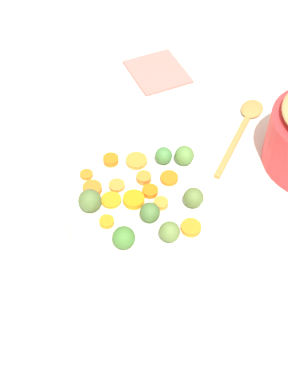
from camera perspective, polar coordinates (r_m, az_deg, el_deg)
tabletop at (r=1.00m, az=-0.41°, el=-5.01°), size 2.40×2.40×0.02m
serving_bowl_carrots at (r=0.97m, az=0.00°, el=-2.03°), size 0.28×0.28×0.09m
carrot_slice_0 at (r=0.89m, az=5.10°, el=-3.86°), size 0.04×0.04×0.01m
carrot_slice_1 at (r=0.94m, az=-2.96°, el=0.71°), size 0.04×0.04×0.01m
carrot_slice_2 at (r=0.92m, az=-3.57°, el=-0.87°), size 0.04×0.04×0.01m
carrot_slice_3 at (r=0.98m, az=-3.61°, el=3.48°), size 0.04×0.04×0.01m
carrot_slice_4 at (r=0.98m, az=-0.82°, el=3.39°), size 0.04×0.04×0.01m
carrot_slice_5 at (r=0.92m, az=1.84°, el=-1.23°), size 0.04×0.04×0.01m
carrot_slice_6 at (r=0.95m, az=2.73°, el=1.50°), size 0.04×0.04×0.01m
carrot_slice_7 at (r=0.97m, az=-6.25°, el=1.88°), size 0.03×0.03×0.01m
carrot_slice_8 at (r=0.89m, az=-4.05°, el=-3.22°), size 0.04×0.04×0.01m
carrot_slice_9 at (r=0.93m, az=0.66°, el=0.09°), size 0.04×0.04×0.01m
carrot_slice_10 at (r=0.95m, az=-0.28°, el=1.57°), size 0.03×0.03×0.01m
carrot_slice_11 at (r=0.92m, az=-1.11°, el=-0.83°), size 0.05×0.05×0.01m
carrot_slice_12 at (r=0.94m, az=-5.61°, el=0.37°), size 0.05×0.05×0.01m
brussels_sprout_0 at (r=0.86m, az=-2.21°, el=-4.96°), size 0.04×0.04×0.04m
brussels_sprout_1 at (r=0.89m, az=0.64°, el=-2.22°), size 0.03×0.03×0.03m
brussels_sprout_2 at (r=0.98m, az=4.39°, el=3.97°), size 0.04×0.04×0.04m
brussels_sprout_3 at (r=0.98m, az=2.14°, el=3.95°), size 0.03×0.03×0.03m
brussels_sprout_4 at (r=0.90m, az=-5.87°, el=-0.93°), size 0.04×0.04×0.04m
brussels_sprout_5 at (r=0.87m, az=2.79°, el=-4.31°), size 0.03×0.03×0.03m
brussels_sprout_6 at (r=0.91m, az=5.37°, el=-0.61°), size 0.04×0.04×0.04m
wooden_spoon at (r=1.21m, az=10.95°, el=7.56°), size 0.26×0.12×0.01m
dish_towel at (r=1.33m, az=1.47°, el=12.87°), size 0.19×0.18×0.01m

